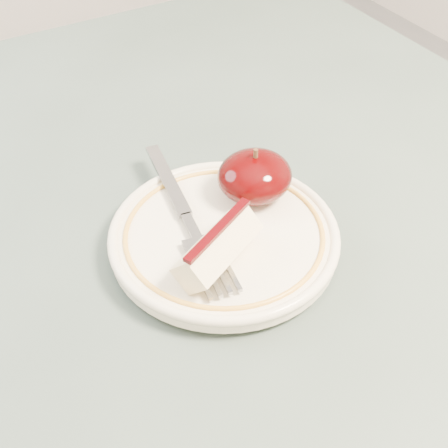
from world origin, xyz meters
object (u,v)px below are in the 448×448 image
table (169,313)px  plate (224,236)px  fork (186,216)px  apple_half (255,176)px

table → plate: 0.11m
plate → table: bearing=148.6°
table → fork: 0.11m
plate → fork: size_ratio=0.97×
table → fork: fork is taller
table → apple_half: bearing=1.3°
table → plate: size_ratio=4.65×
table → plate: bearing=-31.4°
apple_half → fork: apple_half is taller
plate → apple_half: 0.06m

